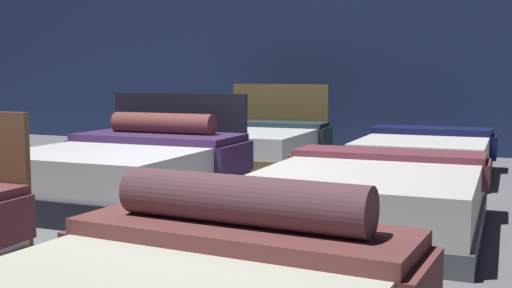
{
  "coord_description": "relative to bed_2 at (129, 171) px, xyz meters",
  "views": [
    {
      "loc": [
        2.23,
        -4.22,
        1.15
      ],
      "look_at": [
        0.1,
        0.54,
        0.59
      ],
      "focal_mm": 44.28,
      "sensor_mm": 36.0,
      "label": 1
    }
  ],
  "objects": [
    {
      "name": "showroom_back_wall",
      "position": [
        1.14,
        4.78,
        1.46
      ],
      "size": [
        18.0,
        0.06,
        3.5
      ],
      "primitive_type": "cube",
      "color": "navy",
      "rests_on": "ground_plane"
    },
    {
      "name": "ground_plane",
      "position": [
        1.14,
        -0.49,
        -0.3
      ],
      "size": [
        18.0,
        18.0,
        0.02
      ],
      "primitive_type": "cube",
      "color": "slate"
    },
    {
      "name": "bed_4",
      "position": [
        0.01,
        2.78,
        -0.05
      ],
      "size": [
        1.67,
        2.19,
        1.03
      ],
      "rotation": [
        0.0,
        0.0,
        0.05
      ],
      "color": "brown",
      "rests_on": "ground_plane"
    },
    {
      "name": "bed_3",
      "position": [
        2.25,
        -0.1,
        -0.05
      ],
      "size": [
        1.69,
        2.07,
        0.52
      ],
      "rotation": [
        0.0,
        0.0,
        0.04
      ],
      "color": "#4A5157",
      "rests_on": "ground_plane"
    },
    {
      "name": "bed_5",
      "position": [
        2.18,
        2.74,
        -0.06
      ],
      "size": [
        1.57,
        1.97,
        0.51
      ],
      "rotation": [
        0.0,
        0.0,
        0.03
      ],
      "color": "#313234",
      "rests_on": "ground_plane"
    },
    {
      "name": "bed_2",
      "position": [
        0.0,
        0.0,
        0.0
      ],
      "size": [
        1.73,
        2.09,
        0.97
      ],
      "rotation": [
        0.0,
        0.0,
        0.03
      ],
      "color": "black",
      "rests_on": "ground_plane"
    }
  ]
}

